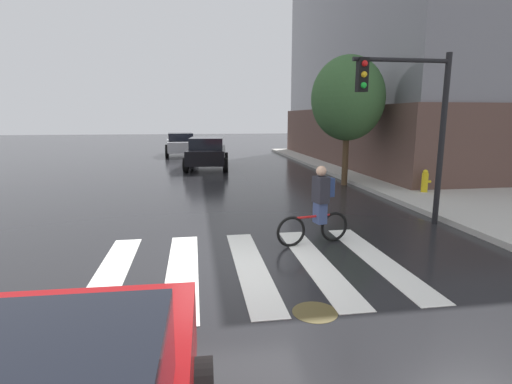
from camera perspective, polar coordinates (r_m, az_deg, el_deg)
The scene contains 10 objects.
ground_plane at distance 7.26m, azimuth -1.94°, elevation -10.88°, with size 120.00×120.00×0.00m, color black.
crosswalk_stripes at distance 7.27m, azimuth -0.79°, elevation -10.78°, with size 5.46×3.94×0.01m.
manhole_cover at distance 5.78m, azimuth 8.60°, elevation -16.91°, with size 0.64×0.64×0.01m, color #473D1E.
sedan_mid at distance 21.25m, azimuth -7.16°, elevation 5.76°, with size 2.55×4.89×1.64m.
sedan_far at distance 28.72m, azimuth -10.95°, elevation 6.91°, with size 2.43×4.78×1.61m.
cyclist at distance 8.43m, azimuth 9.16°, elevation -1.92°, with size 1.68×0.44×1.69m.
traffic_light_near at distance 10.28m, azimuth 21.92°, elevation 11.04°, with size 2.47×0.28×4.20m.
fire_hydrant at distance 14.68m, azimuth 23.41°, elevation 1.48°, with size 0.33×0.22×0.78m.
street_tree_near at distance 16.03m, azimuth 13.24°, elevation 13.12°, with size 2.84×2.84×5.05m.
corner_building at distance 28.20m, azimuth 30.55°, elevation 16.11°, with size 19.72×18.80×12.09m.
Camera 1 is at (-0.81, -6.70, 2.68)m, focal length 27.43 mm.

